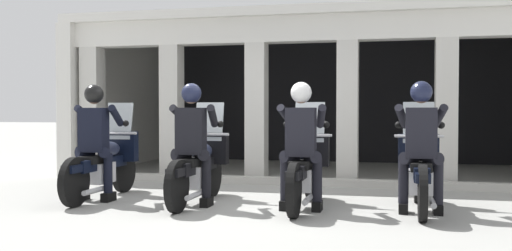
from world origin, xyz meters
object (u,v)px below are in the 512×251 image
motorcycle_far_left (105,162)px  police_officer_center_left (192,133)px  police_officer_far_right (421,135)px  motorcycle_center_right (305,168)px  police_officer_center_right (301,135)px  motorcycle_far_right (420,170)px  motorcycle_center_left (199,165)px  police_officer_far_left (95,132)px

motorcycle_far_left → police_officer_center_left: police_officer_center_left is taller
police_officer_center_left → police_officer_far_right: (2.85, 0.10, 0.00)m
motorcycle_center_right → police_officer_center_right: size_ratio=1.29×
police_officer_center_right → police_officer_center_left: bearing=175.3°
police_officer_center_left → police_officer_center_right: size_ratio=1.00×
motorcycle_far_right → police_officer_far_right: police_officer_far_right is taller
motorcycle_far_left → police_officer_center_left: 1.54m
police_officer_far_right → police_officer_center_right: bearing=-171.3°
motorcycle_center_left → motorcycle_center_right: same height
motorcycle_far_left → motorcycle_far_right: size_ratio=1.00×
motorcycle_far_left → motorcycle_center_right: (2.85, -0.09, 0.00)m
motorcycle_far_left → police_officer_center_left: bearing=-16.2°
motorcycle_center_right → motorcycle_far_right: 1.43m
police_officer_far_left → police_officer_far_right: 4.28m
police_officer_center_left → motorcycle_far_right: 2.91m
motorcycle_far_left → motorcycle_far_right: bearing=-1.5°
motorcycle_far_left → motorcycle_center_right: size_ratio=1.00×
police_officer_center_right → motorcycle_center_left: bearing=164.1°
police_officer_far_left → motorcycle_center_right: 2.89m
police_officer_far_right → police_officer_center_left: bearing=-173.3°
police_officer_center_left → police_officer_far_right: same height
police_officer_far_left → police_officer_far_right: size_ratio=1.00×
motorcycle_center_right → police_officer_far_right: 1.50m
motorcycle_far_right → police_officer_far_right: 0.52m
police_officer_center_right → motorcycle_far_right: 1.54m
motorcycle_far_left → police_officer_far_right: bearing=-5.3°
police_officer_center_left → motorcycle_center_right: 1.52m
police_officer_center_left → motorcycle_far_left: bearing=170.0°
police_officer_far_left → motorcycle_center_left: bearing=6.2°
police_officer_center_left → police_officer_center_right: bearing=4.5°
motorcycle_center_left → police_officer_center_left: bearing=-85.7°
motorcycle_center_left → police_officer_center_left: 0.52m
motorcycle_far_right → police_officer_far_right: size_ratio=1.29×
motorcycle_center_right → police_officer_center_right: police_officer_center_right is taller
motorcycle_far_right → police_officer_far_left: bearing=-171.3°
police_officer_far_left → police_officer_center_left: bearing=-5.1°
police_officer_center_right → motorcycle_far_left: bearing=167.9°
police_officer_far_left → motorcycle_far_right: bearing=2.3°
motorcycle_center_left → police_officer_center_left: (-0.00, -0.28, 0.44)m
motorcycle_far_left → motorcycle_far_right: (4.28, 0.01, 0.00)m
police_officer_center_right → motorcycle_far_right: size_ratio=0.78×
motorcycle_center_left → motorcycle_far_right: (2.85, 0.10, 0.00)m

